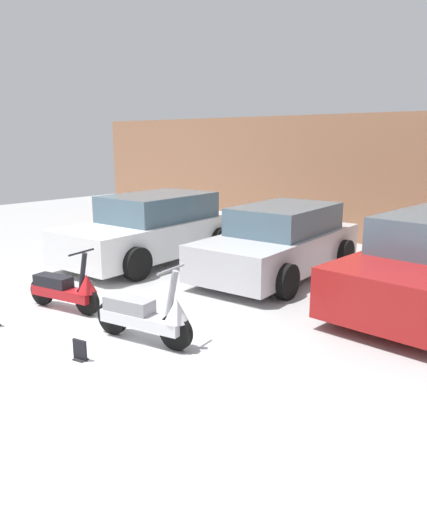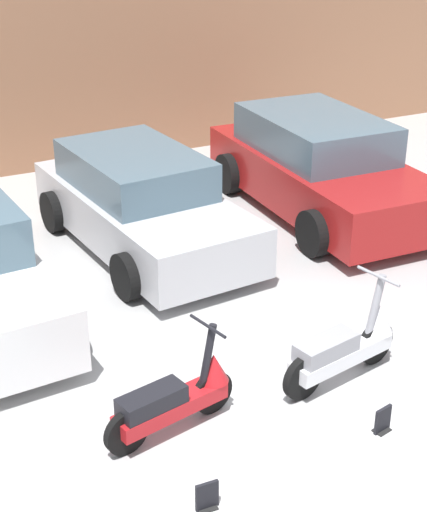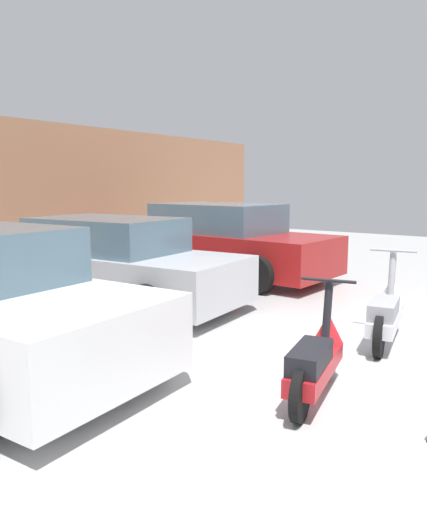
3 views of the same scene
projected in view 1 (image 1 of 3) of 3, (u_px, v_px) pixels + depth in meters
ground_plane at (73, 334)px, 6.87m from camera, size 28.00×28.00×0.00m
wall_back at (356, 179)px, 12.58m from camera, size 19.60×0.12×3.23m
scooter_front_left at (66, 289)px, 7.75m from camera, size 1.41×0.59×0.99m
scooter_front_right at (147, 315)px, 6.52m from camera, size 1.52×0.62×1.07m
car_rear_left at (153, 229)px, 10.94m from camera, size 2.26×4.34×1.44m
car_rear_center at (280, 242)px, 9.76m from camera, size 2.19×4.11×1.35m
placard_near_right_scooter at (80, 351)px, 6.05m from camera, size 0.20×0.15×0.26m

